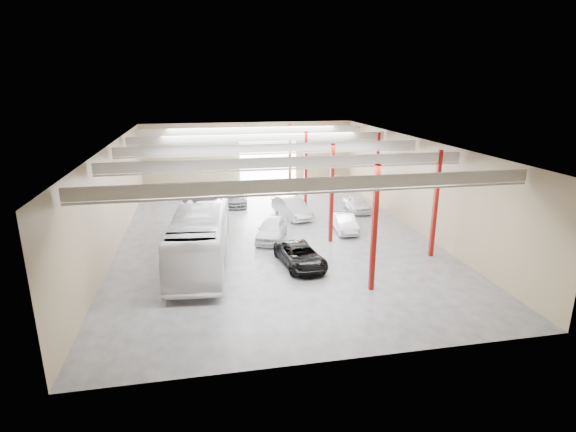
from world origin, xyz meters
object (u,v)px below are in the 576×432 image
object	(u,v)px
car_row_c	(236,196)
car_right_far	(356,203)
car_right_near	(344,222)
black_sedan	(300,256)
car_row_b	(292,207)
coach_bus	(201,232)
car_row_a	(272,229)

from	to	relation	value
car_row_c	car_right_far	distance (m)	11.22
car_right_near	car_right_far	distance (m)	5.91
car_right_near	car_row_c	bearing A→B (deg)	132.34
black_sedan	car_right_far	bearing A→B (deg)	48.28
car_row_b	car_right_near	distance (m)	5.48
coach_bus	black_sedan	size ratio (longest dim) A/B	2.70
car_row_b	car_row_c	world-z (taller)	car_row_b
coach_bus	car_right_far	size ratio (longest dim) A/B	3.17
car_row_a	car_row_b	bearing A→B (deg)	82.76
car_row_a	coach_bus	bearing A→B (deg)	-132.19
car_row_a	car_row_c	xyz separation A→B (m)	(-1.71, 10.50, -0.05)
car_row_b	car_right_near	xyz separation A→B (m)	(3.21, -4.44, -0.15)
coach_bus	car_right_far	xyz separation A→B (m)	(13.57, 8.84, -1.12)
black_sedan	car_row_a	world-z (taller)	car_row_a
black_sedan	car_right_far	distance (m)	13.60
black_sedan	car_row_b	size ratio (longest dim) A/B	0.96
car_row_b	car_row_a	bearing A→B (deg)	-129.20
car_right_near	car_right_far	world-z (taller)	car_right_far
car_row_a	car_right_far	distance (m)	10.51
car_row_b	black_sedan	bearing A→B (deg)	-111.97
car_row_a	car_right_near	world-z (taller)	car_row_a
car_row_c	black_sedan	bearing A→B (deg)	-75.00
coach_bus	car_row_c	size ratio (longest dim) A/B	2.58
black_sedan	car_row_b	bearing A→B (deg)	73.65
coach_bus	car_right_far	world-z (taller)	coach_bus
car_row_b	car_right_far	size ratio (longest dim) A/B	1.22
car_right_far	black_sedan	bearing A→B (deg)	-123.48
coach_bus	black_sedan	distance (m)	6.53
black_sedan	car_row_c	xyz separation A→B (m)	(-2.68, 15.70, 0.06)
coach_bus	car_right_near	world-z (taller)	coach_bus
black_sedan	car_row_c	bearing A→B (deg)	92.05
car_row_c	coach_bus	bearing A→B (deg)	-98.54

